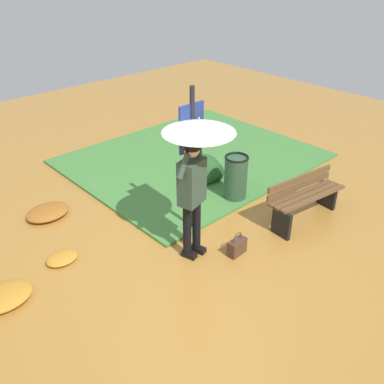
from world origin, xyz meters
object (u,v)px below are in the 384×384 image
object	(u,v)px
person_with_umbrella	(196,154)
handbag	(237,247)
park_bench	(305,198)
info_sign_post	(192,145)
trash_bin	(236,178)

from	to	relation	value
person_with_umbrella	handbag	world-z (taller)	person_with_umbrella
handbag	park_bench	bearing A→B (deg)	-4.10
person_with_umbrella	info_sign_post	distance (m)	0.57
handbag	park_bench	distance (m)	1.51
handbag	trash_bin	distance (m)	1.60
person_with_umbrella	trash_bin	bearing A→B (deg)	21.80
park_bench	handbag	bearing A→B (deg)	175.90
person_with_umbrella	info_sign_post	world-z (taller)	info_sign_post
info_sign_post	trash_bin	size ratio (longest dim) A/B	2.76
handbag	info_sign_post	bearing A→B (deg)	92.78
handbag	trash_bin	size ratio (longest dim) A/B	0.44
info_sign_post	handbag	xyz separation A→B (m)	(0.04, -0.92, -1.32)
person_with_umbrella	trash_bin	size ratio (longest dim) A/B	2.45
info_sign_post	handbag	size ratio (longest dim) A/B	6.22
info_sign_post	handbag	bearing A→B (deg)	-87.22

